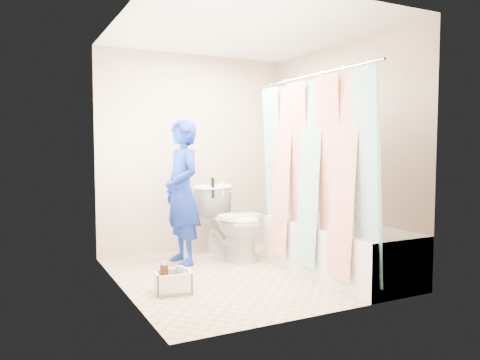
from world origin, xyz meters
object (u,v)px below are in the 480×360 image
cleaning_caddy (174,283)px  toilet (232,222)px  plumber (182,192)px  bathtub (337,247)px

cleaning_caddy → toilet: bearing=53.9°
toilet → plumber: (-0.59, 0.01, 0.37)m
bathtub → plumber: bearing=138.6°
toilet → plumber: bearing=162.1°
toilet → cleaning_caddy: (-1.01, -0.93, -0.33)m
plumber → cleaning_caddy: (-0.42, -0.94, -0.70)m
toilet → plumber: plumber is taller
bathtub → toilet: 1.28m
plumber → cleaning_caddy: size_ratio=4.44×
bathtub → cleaning_caddy: (-1.66, 0.16, -0.18)m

